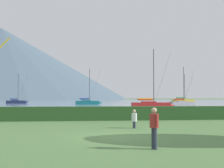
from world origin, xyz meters
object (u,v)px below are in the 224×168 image
Objects in this scene: sailboat_slip_3 at (182,103)px; sailboat_slip_5 at (183,101)px; sailboat_slip_6 at (17,102)px; person_seated_viewer at (134,118)px; sailboat_slip_0 at (88,102)px; person_standing_walker at (154,125)px; sailboat_slip_1 at (151,105)px.

sailboat_slip_3 is 29.87m from sailboat_slip_5.
sailboat_slip_5 reaches higher than sailboat_slip_6.
person_seated_viewer is (-22.24, -52.66, 0.07)m from sailboat_slip_3.
sailboat_slip_3 is 7.95× the size of person_seated_viewer.
sailboat_slip_0 reaches higher than sailboat_slip_6.
sailboat_slip_0 reaches higher than sailboat_slip_5.
person_standing_walker is (-0.65, -7.84, 0.29)m from person_seated_viewer.
person_standing_walker is at bearing -72.42° from sailboat_slip_6.
sailboat_slip_5 is at bearing 59.67° from person_seated_viewer.
sailboat_slip_6 reaches higher than person_standing_walker.
sailboat_slip_0 is at bearing 111.37° from sailboat_slip_1.
person_standing_walker is (24.30, -89.06, 0.36)m from sailboat_slip_6.
sailboat_slip_1 reaches higher than sailboat_slip_3.
sailboat_slip_1 is at bearing -133.47° from sailboat_slip_3.
sailboat_slip_3 is (12.79, 19.02, -0.07)m from sailboat_slip_1.
sailboat_slip_0 reaches higher than person_seated_viewer.
sailboat_slip_5 is (10.47, 27.98, 0.12)m from sailboat_slip_3.
person_seated_viewer is (1.51, -65.81, 0.03)m from sailboat_slip_0.
sailboat_slip_5 reaches higher than person_seated_viewer.
sailboat_slip_1 is 22.92m from sailboat_slip_3.
sailboat_slip_1 is (10.96, -32.18, 0.03)m from sailboat_slip_0.
sailboat_slip_6 is 6.17× the size of person_standing_walker.
sailboat_slip_1 reaches higher than person_seated_viewer.
sailboat_slip_6 is 84.97m from person_seated_viewer.
sailboat_slip_5 is at bearing 56.93° from person_standing_walker.
sailboat_slip_5 is 57.66m from sailboat_slip_6.
person_seated_viewer is (24.96, -81.22, 0.07)m from sailboat_slip_6.
sailboat_slip_5 is 6.25× the size of person_standing_walker.
person_seated_viewer is (-9.45, -33.64, 0.01)m from sailboat_slip_1.
sailboat_slip_1 reaches higher than sailboat_slip_5.
sailboat_slip_6 is 92.32m from person_standing_walker.
sailboat_slip_6 is at bearing 92.85° from person_standing_walker.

